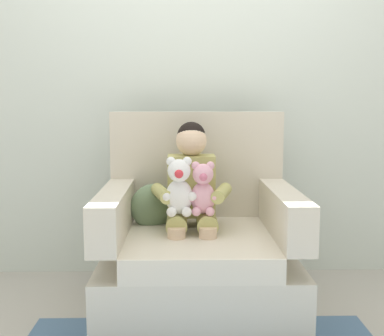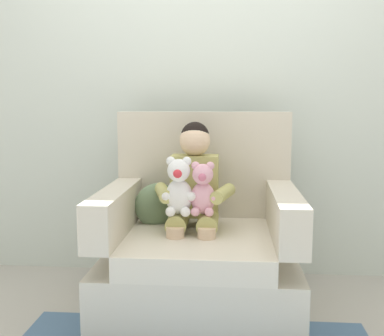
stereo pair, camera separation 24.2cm
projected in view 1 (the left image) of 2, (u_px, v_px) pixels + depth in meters
ground_plane at (198, 312)px, 2.58m from camera, size 8.00×8.00×0.00m
back_wall at (195, 78)px, 3.10m from camera, size 6.00×0.10×2.60m
armchair at (198, 249)px, 2.59m from camera, size 1.03×0.93×1.09m
seated_child at (192, 190)px, 2.57m from camera, size 0.45×0.39×0.82m
plush_pink at (203, 190)px, 2.43m from camera, size 0.16×0.13×0.28m
plush_white at (179, 188)px, 2.42m from camera, size 0.18×0.15×0.30m
throw_pillow at (153, 206)px, 2.67m from camera, size 0.28×0.19×0.26m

